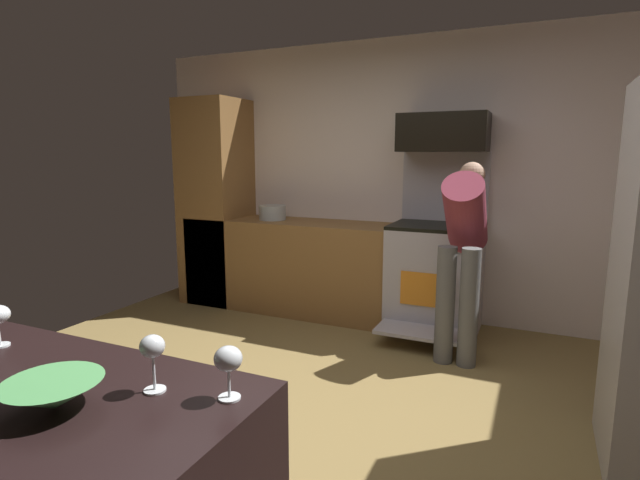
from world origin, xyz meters
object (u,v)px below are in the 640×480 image
(person_cook, at_px, (463,243))
(microwave, at_px, (443,133))
(oven_range, at_px, (435,273))
(mixing_bowl_large, at_px, (53,395))
(wine_glass_mid, at_px, (152,350))
(wine_glass_far, at_px, (228,361))
(stock_pot, at_px, (272,213))

(person_cook, bearing_deg, microwave, 115.94)
(oven_range, xyz_separation_m, mixing_bowl_large, (-0.29, -3.45, 0.42))
(wine_glass_mid, bearing_deg, wine_glass_far, 13.09)
(oven_range, distance_m, wine_glass_far, 3.26)
(oven_range, bearing_deg, mixing_bowl_large, -94.82)
(oven_range, relative_size, stock_pot, 5.85)
(oven_range, bearing_deg, microwave, 90.00)
(person_cook, xyz_separation_m, wine_glass_mid, (-0.42, -2.76, 0.13))
(person_cook, bearing_deg, oven_range, 119.85)
(microwave, relative_size, wine_glass_far, 5.06)
(mixing_bowl_large, relative_size, stock_pot, 0.93)
(mixing_bowl_large, relative_size, wine_glass_mid, 1.54)
(microwave, relative_size, person_cook, 0.50)
(oven_range, bearing_deg, stock_pot, 179.60)
(oven_range, height_order, stock_pot, oven_range)
(oven_range, height_order, wine_glass_far, oven_range)
(person_cook, bearing_deg, wine_glass_far, -94.34)
(mixing_bowl_large, xyz_separation_m, wine_glass_far, (0.38, 0.23, 0.07))
(oven_range, distance_m, wine_glass_mid, 3.31)
(oven_range, xyz_separation_m, person_cook, (0.29, -0.51, 0.38))
(person_cook, bearing_deg, stock_pot, 164.98)
(microwave, xyz_separation_m, wine_glass_mid, (-0.12, -3.36, -0.71))
(oven_range, height_order, person_cook, oven_range)
(microwave, bearing_deg, wine_glass_far, -88.53)
(wine_glass_mid, height_order, wine_glass_far, wine_glass_mid)
(microwave, distance_m, stock_pot, 1.81)
(wine_glass_far, bearing_deg, stock_pot, 118.08)
(microwave, bearing_deg, oven_range, -90.00)
(person_cook, xyz_separation_m, mixing_bowl_large, (-0.58, -2.94, 0.05))
(wine_glass_mid, relative_size, wine_glass_far, 1.10)
(person_cook, xyz_separation_m, stock_pot, (-1.93, 0.52, 0.08))
(wine_glass_far, relative_size, stock_pot, 0.55)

